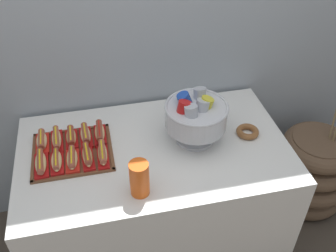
{
  "coord_description": "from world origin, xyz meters",
  "views": [
    {
      "loc": [
        -0.25,
        -1.45,
        2.16
      ],
      "look_at": [
        0.09,
        0.06,
        0.89
      ],
      "focal_mm": 40.82,
      "sensor_mm": 36.0,
      "label": 1
    }
  ],
  "objects_px": {
    "hot_dog_4": "(103,154)",
    "serving_tray": "(73,152)",
    "hot_dog_8": "(86,135)",
    "donut": "(247,131)",
    "hot_dog_2": "(72,159)",
    "hot_dog_9": "(100,133)",
    "buffet_table": "(156,195)",
    "hot_dog_0": "(41,163)",
    "floor_vase": "(311,170)",
    "hot_dog_6": "(57,139)",
    "punch_bowl": "(196,115)",
    "hot_dog_1": "(57,161)",
    "hot_dog_5": "(42,141)",
    "hot_dog_7": "(71,137)",
    "cup_stack": "(139,179)",
    "hot_dog_3": "(87,156)"
  },
  "relations": [
    {
      "from": "serving_tray",
      "to": "floor_vase",
      "type": "bearing_deg",
      "value": 2.19
    },
    {
      "from": "hot_dog_0",
      "to": "hot_dog_6",
      "type": "bearing_deg",
      "value": 65.62
    },
    {
      "from": "donut",
      "to": "hot_dog_9",
      "type": "bearing_deg",
      "value": 170.13
    },
    {
      "from": "buffet_table",
      "to": "hot_dog_5",
      "type": "xyz_separation_m",
      "value": [
        -0.57,
        0.14,
        0.42
      ]
    },
    {
      "from": "hot_dog_1",
      "to": "hot_dog_9",
      "type": "xyz_separation_m",
      "value": [
        0.22,
        0.17,
        0.0
      ]
    },
    {
      "from": "serving_tray",
      "to": "hot_dog_6",
      "type": "relative_size",
      "value": 2.24
    },
    {
      "from": "buffet_table",
      "to": "floor_vase",
      "type": "xyz_separation_m",
      "value": [
        1.1,
        0.11,
        -0.15
      ]
    },
    {
      "from": "hot_dog_1",
      "to": "hot_dog_7",
      "type": "distance_m",
      "value": 0.18
    },
    {
      "from": "hot_dog_4",
      "to": "serving_tray",
      "type": "bearing_deg",
      "value": 151.25
    },
    {
      "from": "hot_dog_7",
      "to": "hot_dog_2",
      "type": "bearing_deg",
      "value": -89.93
    },
    {
      "from": "hot_dog_8",
      "to": "hot_dog_9",
      "type": "bearing_deg",
      "value": 0.07
    },
    {
      "from": "serving_tray",
      "to": "punch_bowl",
      "type": "bearing_deg",
      "value": -2.66
    },
    {
      "from": "floor_vase",
      "to": "hot_dog_9",
      "type": "bearing_deg",
      "value": 178.96
    },
    {
      "from": "hot_dog_9",
      "to": "hot_dog_8",
      "type": "bearing_deg",
      "value": -179.93
    },
    {
      "from": "hot_dog_8",
      "to": "donut",
      "type": "xyz_separation_m",
      "value": [
        0.86,
        -0.14,
        -0.02
      ]
    },
    {
      "from": "serving_tray",
      "to": "hot_dog_1",
      "type": "height_order",
      "value": "hot_dog_1"
    },
    {
      "from": "hot_dog_2",
      "to": "hot_dog_9",
      "type": "distance_m",
      "value": 0.22
    },
    {
      "from": "hot_dog_0",
      "to": "hot_dog_2",
      "type": "height_order",
      "value": "hot_dog_0"
    },
    {
      "from": "hot_dog_0",
      "to": "hot_dog_8",
      "type": "relative_size",
      "value": 1.05
    },
    {
      "from": "hot_dog_4",
      "to": "hot_dog_6",
      "type": "height_order",
      "value": "hot_dog_4"
    },
    {
      "from": "hot_dog_5",
      "to": "hot_dog_9",
      "type": "distance_m",
      "value": 0.3
    },
    {
      "from": "floor_vase",
      "to": "hot_dog_3",
      "type": "xyz_separation_m",
      "value": [
        -1.44,
        -0.14,
        0.57
      ]
    },
    {
      "from": "punch_bowl",
      "to": "hot_dog_0",
      "type": "bearing_deg",
      "value": -176.19
    },
    {
      "from": "serving_tray",
      "to": "hot_dog_9",
      "type": "bearing_deg",
      "value": 28.88
    },
    {
      "from": "punch_bowl",
      "to": "floor_vase",
      "type": "bearing_deg",
      "value": 5.75
    },
    {
      "from": "hot_dog_6",
      "to": "cup_stack",
      "type": "bearing_deg",
      "value": -48.37
    },
    {
      "from": "buffet_table",
      "to": "hot_dog_9",
      "type": "height_order",
      "value": "hot_dog_9"
    },
    {
      "from": "hot_dog_2",
      "to": "cup_stack",
      "type": "distance_m",
      "value": 0.4
    },
    {
      "from": "floor_vase",
      "to": "hot_dog_4",
      "type": "distance_m",
      "value": 1.49
    },
    {
      "from": "buffet_table",
      "to": "hot_dog_0",
      "type": "bearing_deg",
      "value": -177.33
    },
    {
      "from": "buffet_table",
      "to": "serving_tray",
      "type": "height_order",
      "value": "serving_tray"
    },
    {
      "from": "serving_tray",
      "to": "cup_stack",
      "type": "height_order",
      "value": "cup_stack"
    },
    {
      "from": "hot_dog_8",
      "to": "buffet_table",
      "type": "bearing_deg",
      "value": -22.03
    },
    {
      "from": "hot_dog_4",
      "to": "cup_stack",
      "type": "height_order",
      "value": "cup_stack"
    },
    {
      "from": "hot_dog_5",
      "to": "hot_dog_7",
      "type": "height_order",
      "value": "hot_dog_5"
    },
    {
      "from": "hot_dog_7",
      "to": "punch_bowl",
      "type": "height_order",
      "value": "punch_bowl"
    },
    {
      "from": "hot_dog_6",
      "to": "hot_dog_4",
      "type": "bearing_deg",
      "value": -36.19
    },
    {
      "from": "hot_dog_1",
      "to": "hot_dog_4",
      "type": "bearing_deg",
      "value": 0.07
    },
    {
      "from": "hot_dog_8",
      "to": "hot_dog_0",
      "type": "bearing_deg",
      "value": -143.68
    },
    {
      "from": "donut",
      "to": "buffet_table",
      "type": "bearing_deg",
      "value": -179.77
    },
    {
      "from": "hot_dog_1",
      "to": "serving_tray",
      "type": "bearing_deg",
      "value": 47.79
    },
    {
      "from": "hot_dog_2",
      "to": "hot_dog_9",
      "type": "xyz_separation_m",
      "value": [
        0.15,
        0.17,
        0.0
      ]
    },
    {
      "from": "hot_dog_1",
      "to": "hot_dog_5",
      "type": "relative_size",
      "value": 1.02
    },
    {
      "from": "hot_dog_7",
      "to": "donut",
      "type": "xyz_separation_m",
      "value": [
        0.94,
        -0.14,
        -0.02
      ]
    },
    {
      "from": "hot_dog_2",
      "to": "punch_bowl",
      "type": "distance_m",
      "value": 0.66
    },
    {
      "from": "hot_dog_7",
      "to": "hot_dog_9",
      "type": "xyz_separation_m",
      "value": [
        0.15,
        0.0,
        0.0
      ]
    },
    {
      "from": "buffet_table",
      "to": "punch_bowl",
      "type": "relative_size",
      "value": 4.32
    },
    {
      "from": "serving_tray",
      "to": "hot_dog_1",
      "type": "xyz_separation_m",
      "value": [
        -0.07,
        -0.08,
        0.03
      ]
    },
    {
      "from": "hot_dog_2",
      "to": "donut",
      "type": "bearing_deg",
      "value": 1.74
    },
    {
      "from": "hot_dog_0",
      "to": "hot_dog_6",
      "type": "distance_m",
      "value": 0.18
    }
  ]
}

